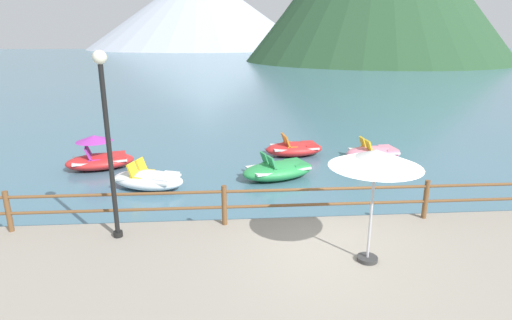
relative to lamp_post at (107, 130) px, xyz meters
name	(u,v)px	position (x,y,z in m)	size (l,w,h in m)	color
ground_plane	(245,77)	(4.70, 38.89, -2.78)	(200.00, 200.00, 0.00)	#477084
dock_railing	(327,198)	(4.70, 0.44, -1.80)	(23.92, 0.12, 0.95)	brown
lamp_post	(107,130)	(0.00, 0.00, 0.00)	(0.28, 0.28, 3.94)	black
beach_umbrella	(376,160)	(5.08, -1.39, -0.34)	(1.70, 1.70, 2.24)	#B2B2B7
pedal_boat_0	(278,170)	(4.11, 4.69, -2.48)	(2.79, 2.06, 0.89)	green
pedal_boat_1	(99,157)	(-2.13, 6.24, -2.37)	(2.60, 1.91, 1.23)	red
pedal_boat_2	(294,149)	(5.09, 7.40, -2.50)	(2.39, 1.45, 0.87)	red
pedal_boat_3	(148,179)	(-0.05, 4.09, -2.50)	(2.60, 1.96, 0.86)	white
pedal_boat_4	(374,153)	(8.02, 6.57, -2.51)	(2.25, 1.49, 0.85)	pink
distant_peak	(200,9)	(-5.33, 140.08, 9.81)	(73.99, 73.99, 25.18)	#A8B2C1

